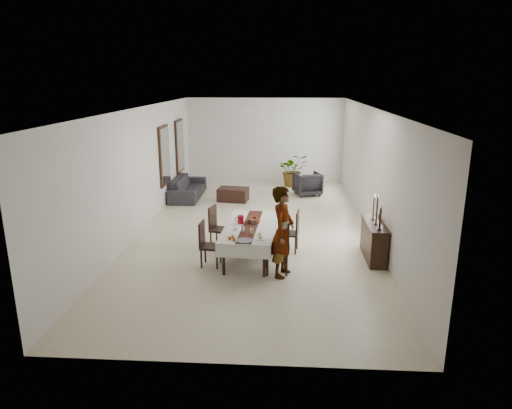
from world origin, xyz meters
The scene contains 87 objects.
floor centered at (0.00, 0.00, 0.00)m, with size 6.00×12.00×0.00m, color beige.
ceiling centered at (0.00, 0.00, 3.20)m, with size 6.00×12.00×0.02m, color white.
wall_back centered at (0.00, 6.00, 1.60)m, with size 6.00×0.02×3.20m, color silver.
wall_front centered at (0.00, -6.00, 1.60)m, with size 6.00×0.02×3.20m, color silver.
wall_left centered at (-3.00, 0.00, 1.60)m, with size 0.02×12.00×3.20m, color silver.
wall_right centered at (3.00, 0.00, 1.60)m, with size 0.02×12.00×3.20m, color silver.
dining_table_top centered at (0.02, -1.91, 0.69)m, with size 0.95×2.28×0.05m, color black.
table_leg_fl centered at (-0.45, -2.97, 0.33)m, with size 0.07×0.07×0.67m, color black.
table_leg_fr centered at (0.38, -3.01, 0.33)m, with size 0.07×0.07×0.67m, color black.
table_leg_bl centered at (-0.35, -0.80, 0.33)m, with size 0.07×0.07×0.67m, color black.
table_leg_br centered at (0.49, -0.84, 0.33)m, with size 0.07×0.07×0.67m, color black.
tablecloth_top centered at (0.02, -1.91, 0.72)m, with size 1.12×2.45×0.01m, color silver.
tablecloth_drape_left centered at (-0.54, -1.88, 0.58)m, with size 0.01×2.45×0.29m, color silver.
tablecloth_drape_right centered at (0.57, -1.93, 0.58)m, with size 0.01×2.45×0.29m, color white.
tablecloth_drape_near centered at (-0.04, -3.13, 0.58)m, with size 1.12×0.01×0.29m, color white.
tablecloth_drape_far centered at (0.08, -0.69, 0.58)m, with size 1.12×0.01×0.29m, color silver.
table_runner centered at (0.02, -1.91, 0.73)m, with size 0.33×2.38×0.00m, color #4F2216.
red_pitcher centered at (-0.21, -1.75, 0.82)m, with size 0.14×0.14×0.19m, color maroon.
pitcher_handle centered at (-0.29, -1.75, 0.82)m, with size 0.11×0.11×0.02m, color maroon.
wine_glass_near centered at (0.10, -2.53, 0.80)m, with size 0.07×0.07×0.16m, color white.
wine_glass_mid centered at (-0.10, -2.42, 0.80)m, with size 0.07×0.07×0.16m, color white.
wine_glass_far centered at (0.07, -1.86, 0.80)m, with size 0.07×0.07×0.16m, color white.
teacup_right centered at (0.28, -2.49, 0.75)m, with size 0.09×0.09×0.06m, color silver.
saucer_right centered at (0.28, -2.49, 0.73)m, with size 0.14×0.14×0.01m, color white.
teacup_left centered at (-0.28, -2.22, 0.75)m, with size 0.09×0.09×0.06m, color white.
saucer_left centered at (-0.28, -2.22, 0.73)m, with size 0.14×0.14×0.01m, color white.
plate_near_right centered at (0.29, -2.77, 0.73)m, with size 0.23×0.23×0.01m, color white.
bread_near_right centered at (0.29, -2.77, 0.76)m, with size 0.09×0.09×0.09m, color tan.
plate_near_left centered at (-0.30, -2.60, 0.73)m, with size 0.23×0.23×0.01m, color white.
plate_far_left centered at (-0.26, -1.37, 0.73)m, with size 0.23×0.23×0.01m, color white.
serving_tray centered at (-0.03, -2.90, 0.73)m, with size 0.34×0.34×0.02m, color #444349.
jam_jar_a centered at (-0.24, -2.92, 0.76)m, with size 0.06×0.06×0.07m, color #8C5014.
jam_jar_b centered at (-0.33, -2.86, 0.76)m, with size 0.06×0.06×0.07m, color #954915.
jam_jar_c centered at (-0.28, -2.77, 0.76)m, with size 0.06×0.06×0.07m, color #9A6716.
fruit_basket centered at (0.08, -1.67, 0.77)m, with size 0.29×0.29×0.10m, color brown.
fruit_red centered at (0.11, -1.65, 0.84)m, with size 0.09×0.09×0.09m, color maroon.
fruit_green centered at (0.04, -1.64, 0.84)m, with size 0.08×0.08×0.08m, color #5A7D25.
chair_right_near_seat centered at (0.63, -2.75, 0.50)m, with size 0.48×0.48×0.05m, color black.
chair_right_near_leg_fl centered at (0.84, -2.94, 0.24)m, with size 0.05×0.05×0.48m, color black.
chair_right_near_leg_fr centered at (0.81, -2.54, 0.24)m, with size 0.05×0.05×0.48m, color black.
chair_right_near_leg_bl centered at (0.45, -2.96, 0.24)m, with size 0.05×0.05×0.48m, color black.
chair_right_near_leg_br centered at (0.42, -2.57, 0.24)m, with size 0.05×0.05×0.48m, color black.
chair_right_near_back centered at (0.85, -2.74, 0.83)m, with size 0.48×0.04×0.61m, color black.
chair_right_far_seat centered at (0.90, -1.54, 0.43)m, with size 0.41×0.41×0.05m, color black.
chair_right_far_leg_fl centered at (1.04, -1.73, 0.20)m, with size 0.04×0.04×0.41m, color black.
chair_right_far_leg_fr centered at (1.09, -1.40, 0.20)m, with size 0.04×0.04×0.41m, color black.
chair_right_far_leg_bl centered at (0.71, -1.69, 0.20)m, with size 0.04×0.04×0.41m, color black.
chair_right_far_leg_br centered at (0.75, -1.35, 0.20)m, with size 0.04×0.04×0.41m, color black.
chair_right_far_back centered at (1.08, -1.57, 0.72)m, with size 0.41×0.04×0.53m, color black.
chair_left_near_seat centered at (-0.79, -2.51, 0.44)m, with size 0.42×0.42×0.05m, color black.
chair_left_near_leg_fl centered at (-0.95, -2.33, 0.21)m, with size 0.04×0.04×0.41m, color black.
chair_left_near_leg_fr centered at (-0.97, -2.67, 0.21)m, with size 0.04×0.04×0.41m, color black.
chair_left_near_leg_bl centered at (-0.61, -2.35, 0.21)m, with size 0.04×0.04×0.41m, color black.
chair_left_near_leg_br centered at (-0.63, -2.69, 0.21)m, with size 0.04×0.04×0.41m, color black.
chair_left_near_back centered at (-0.98, -2.49, 0.72)m, with size 0.42×0.04×0.53m, color black.
chair_left_far_seat centered at (-0.73, -1.41, 0.45)m, with size 0.43×0.43×0.05m, color black.
chair_left_far_leg_fl centered at (-0.86, -1.20, 0.21)m, with size 0.04×0.04×0.42m, color black.
chair_left_far_leg_fr centered at (-0.95, -1.54, 0.21)m, with size 0.04×0.04×0.42m, color black.
chair_left_far_leg_bl centered at (-0.52, -1.29, 0.21)m, with size 0.04×0.04×0.42m, color black.
chair_left_far_leg_br centered at (-0.61, -1.63, 0.21)m, with size 0.04×0.04×0.42m, color black.
chair_left_far_back centered at (-0.92, -1.37, 0.74)m, with size 0.43×0.04×0.55m, color black.
woman centered at (0.75, -2.90, 0.94)m, with size 0.68×0.45×1.87m, color gray.
sideboard_body centered at (2.78, -1.86, 0.40)m, with size 0.36×1.35×0.81m, color black.
sideboard_top centered at (2.78, -1.86, 0.82)m, with size 0.40×1.40×0.03m, color black.
candlestick_near_base centered at (2.78, -2.35, 0.85)m, with size 0.09×0.09×0.03m, color black.
candlestick_near_shaft centered at (2.78, -2.35, 1.09)m, with size 0.04×0.04×0.45m, color black.
candlestick_near_candle centered at (2.78, -2.35, 1.35)m, with size 0.03×0.03×0.07m, color silver.
candlestick_mid_base centered at (2.78, -1.99, 0.85)m, with size 0.09×0.09×0.03m, color black.
candlestick_mid_shaft centered at (2.78, -1.99, 1.15)m, with size 0.04×0.04×0.58m, color black.
candlestick_mid_candle centered at (2.78, -1.99, 1.48)m, with size 0.03×0.03×0.07m, color #EEE5CE.
candlestick_far_base centered at (2.78, -1.63, 0.85)m, with size 0.09×0.09×0.03m, color black.
candlestick_far_shaft centered at (2.78, -1.63, 1.11)m, with size 0.04×0.04×0.49m, color black.
candlestick_far_candle centered at (2.78, -1.63, 1.39)m, with size 0.03×0.03×0.07m, color white.
sofa centered at (-2.50, 3.30, 0.34)m, with size 2.31×0.90×0.67m, color #2C292E.
armchair centered at (1.57, 3.85, 0.39)m, with size 0.84×0.87×0.79m, color #252328.
coffee_table centered at (-0.91, 2.90, 0.21)m, with size 0.96×0.64×0.43m, color black.
potted_plant centered at (1.09, 5.20, 0.61)m, with size 1.09×0.95×1.21m, color #285823.
mirror_frame_near centered at (-2.96, 2.20, 1.60)m, with size 0.06×1.05×1.85m, color black.
mirror_glass_near centered at (-2.92, 2.20, 1.60)m, with size 0.01×0.90×1.70m, color silver.
mirror_frame_far centered at (-2.96, 4.30, 1.60)m, with size 0.06×1.05×1.85m, color black.
mirror_glass_far centered at (-2.92, 4.30, 1.60)m, with size 0.01×0.90×1.70m, color silver.
fan_rod centered at (0.00, 3.00, 3.10)m, with size 0.04×0.04×0.20m, color white.
fan_hub centered at (0.00, 3.00, 2.90)m, with size 0.16×0.16×0.08m, color white.
fan_blade_n centered at (0.00, 3.35, 2.90)m, with size 0.10×0.55×0.01m, color silver.
fan_blade_s centered at (0.00, 2.65, 2.90)m, with size 0.10×0.55×0.01m, color silver.
fan_blade_e centered at (0.35, 3.00, 2.90)m, with size 0.55×0.10×0.01m, color beige.
fan_blade_w centered at (-0.35, 3.00, 2.90)m, with size 0.55×0.10×0.01m, color white.
Camera 1 is at (0.75, -11.60, 3.93)m, focal length 32.00 mm.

